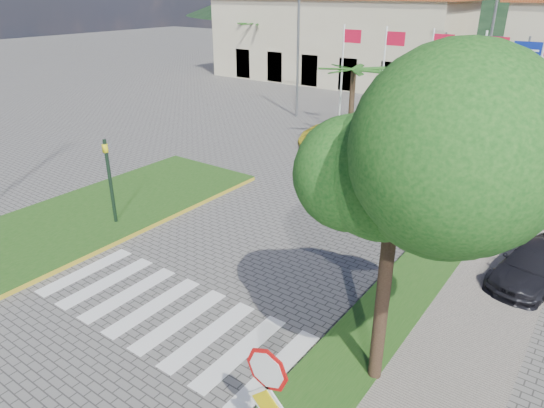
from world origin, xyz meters
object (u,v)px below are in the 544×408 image
Objects in this scene: deciduous_tree at (399,151)px; white_van at (407,82)px; roundabout_island at (416,144)px; car_dark_a at (417,87)px; stop_sign at (268,391)px; car_dark_b at (532,114)px; car_side_right at (534,265)px.

white_van is (-12.04, 31.89, -4.49)m from deciduous_tree.
car_dark_a is at bearing 110.91° from roundabout_island.
deciduous_tree is 1.37× the size of white_van.
white_van is at bearing 108.14° from stop_sign.
roundabout_island is at bearing 107.91° from deciduous_tree.
roundabout_island is 3.68× the size of car_dark_b.
car_side_right is (14.04, -25.65, -0.14)m from white_van.
roundabout_island is at bearing -135.83° from car_dark_a.
deciduous_tree is at bearing 78.82° from stop_sign.
stop_sign reaches higher than car_side_right.
stop_sign reaches higher than car_dark_a.
roundabout_island reaches higher than car_dark_b.
car_side_right is at bearing 74.35° from stop_sign.
car_dark_a is (1.37, -1.34, -0.03)m from white_van.
white_van is at bearing 130.11° from car_side_right.
car_dark_a is at bearing 128.95° from car_side_right.
car_dark_b is at bearing 67.34° from roundabout_island.
deciduous_tree is at bearing -155.38° from white_van.
car_dark_b is 20.51m from car_side_right.
car_dark_a is (-10.07, 33.59, -1.13)m from stop_sign.
white_van is 1.32× the size of car_side_right.
deciduous_tree reaches higher than roundabout_island.
car_dark_a reaches higher than car_dark_b.
stop_sign is 4.59m from deciduous_tree.
roundabout_island is 14.52m from car_dark_a.
car_dark_b is (3.94, 9.45, 0.40)m from roundabout_island.
white_van is at bearing 113.73° from roundabout_island.
roundabout_island reaches higher than stop_sign.
car_dark_a is (-5.18, 13.55, 0.49)m from roundabout_island.
white_van is (-11.44, 34.93, -1.10)m from stop_sign.
white_van is 1.91m from car_dark_a.
stop_sign is at bearing -140.05° from car_dark_a.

